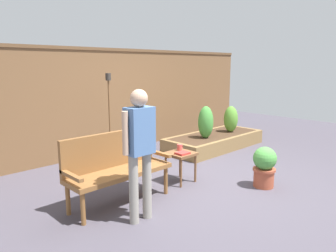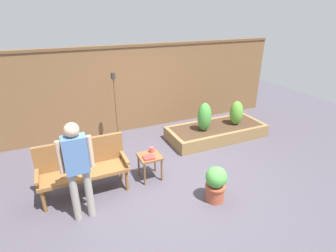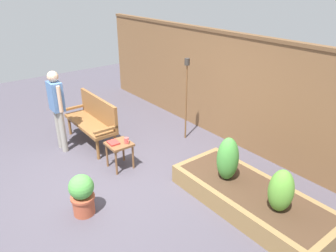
# 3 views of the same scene
# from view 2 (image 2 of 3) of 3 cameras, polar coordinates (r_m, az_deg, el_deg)

# --- Properties ---
(ground_plane) EXTENTS (14.00, 14.00, 0.00)m
(ground_plane) POSITION_cam_2_polar(r_m,az_deg,el_deg) (4.91, 0.69, -12.13)
(ground_plane) COLOR #47424C
(fence_back) EXTENTS (8.40, 0.14, 2.16)m
(fence_back) POSITION_cam_2_polar(r_m,az_deg,el_deg) (6.67, -8.76, 7.97)
(fence_back) COLOR brown
(fence_back) RESTS_ON ground_plane
(garden_bench) EXTENTS (1.44, 0.48, 0.94)m
(garden_bench) POSITION_cam_2_polar(r_m,az_deg,el_deg) (4.63, -18.13, -7.84)
(garden_bench) COLOR brown
(garden_bench) RESTS_ON ground_plane
(side_table) EXTENTS (0.40, 0.40, 0.48)m
(side_table) POSITION_cam_2_polar(r_m,az_deg,el_deg) (4.82, -3.99, -7.29)
(side_table) COLOR brown
(side_table) RESTS_ON ground_plane
(cup_on_table) EXTENTS (0.12, 0.08, 0.10)m
(cup_on_table) POSITION_cam_2_polar(r_m,az_deg,el_deg) (4.86, -3.55, -5.18)
(cup_on_table) COLOR #CC4C47
(cup_on_table) RESTS_ON side_table
(book_on_table) EXTENTS (0.20, 0.17, 0.03)m
(book_on_table) POSITION_cam_2_polar(r_m,az_deg,el_deg) (4.69, -4.19, -6.84)
(book_on_table) COLOR #B2332D
(book_on_table) RESTS_ON side_table
(potted_boxwood) EXTENTS (0.35, 0.35, 0.62)m
(potted_boxwood) POSITION_cam_2_polar(r_m,az_deg,el_deg) (4.39, 10.38, -12.16)
(potted_boxwood) COLOR #A84C33
(potted_boxwood) RESTS_ON ground_plane
(raised_planter_bed) EXTENTS (2.40, 1.00, 0.30)m
(raised_planter_bed) POSITION_cam_2_polar(r_m,az_deg,el_deg) (6.56, 10.46, -1.22)
(raised_planter_bed) COLOR olive
(raised_planter_bed) RESTS_ON ground_plane
(shrub_near_bench) EXTENTS (0.32, 0.32, 0.68)m
(shrub_near_bench) POSITION_cam_2_polar(r_m,az_deg,el_deg) (6.09, 7.94, 1.95)
(shrub_near_bench) COLOR brown
(shrub_near_bench) RESTS_ON raised_planter_bed
(shrub_far_corner) EXTENTS (0.32, 0.32, 0.60)m
(shrub_far_corner) POSITION_cam_2_polar(r_m,az_deg,el_deg) (6.61, 14.66, 2.78)
(shrub_far_corner) COLOR brown
(shrub_far_corner) RESTS_ON raised_planter_bed
(tiki_torch) EXTENTS (0.10, 0.10, 1.67)m
(tiki_torch) POSITION_cam_2_polar(r_m,az_deg,el_deg) (5.93, -11.50, 6.36)
(tiki_torch) COLOR brown
(tiki_torch) RESTS_ON ground_plane
(person_by_bench) EXTENTS (0.47, 0.20, 1.56)m
(person_by_bench) POSITION_cam_2_polar(r_m,az_deg,el_deg) (3.87, -19.19, -7.90)
(person_by_bench) COLOR gray
(person_by_bench) RESTS_ON ground_plane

